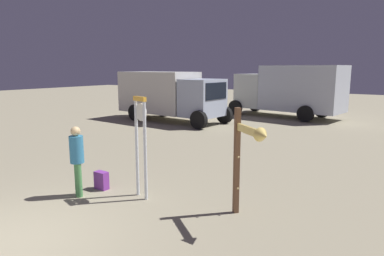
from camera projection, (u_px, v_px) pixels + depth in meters
The scene contains 6 objects.
standing_clock at pixel (141, 137), 7.53m from camera, with size 0.44×0.21×2.29m.
arrow_sign at pixel (247, 149), 6.32m from camera, with size 1.01×0.86×2.14m.
person_near_clock at pixel (77, 158), 7.70m from camera, with size 0.31×0.31×1.61m.
backpack at pixel (102, 180), 8.25m from camera, with size 0.34×0.23×0.43m.
box_truck_near at pixel (169, 94), 18.82m from camera, with size 6.53×2.98×2.69m.
box_truck_far at pixel (290, 89), 20.16m from camera, with size 6.79×3.40×3.05m.
Camera 1 is at (5.47, -2.57, 2.89)m, focal length 31.99 mm.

